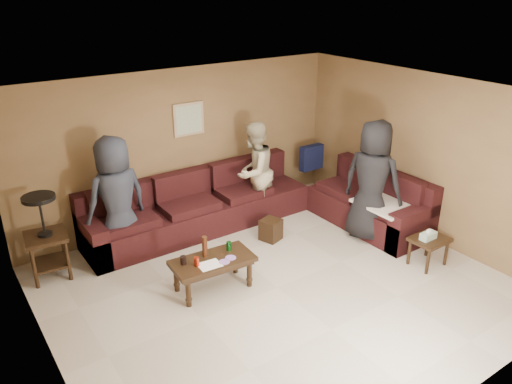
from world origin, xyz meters
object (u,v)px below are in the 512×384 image
at_px(sectional_sofa, 261,209).
at_px(person_middle, 254,172).
at_px(coffee_table, 212,263).
at_px(person_left, 117,200).
at_px(waste_bin, 271,230).
at_px(person_right, 372,181).
at_px(side_table_right, 429,241).
at_px(end_table_left, 45,235).

bearing_deg(sectional_sofa, person_middle, 73.23).
distance_m(coffee_table, person_left, 1.67).
xyz_separation_m(waste_bin, person_middle, (0.22, 0.77, 0.66)).
height_order(waste_bin, person_right, person_right).
bearing_deg(waste_bin, sectional_sofa, 75.35).
xyz_separation_m(sectional_sofa, coffee_table, (-1.51, -1.05, 0.05)).
bearing_deg(side_table_right, end_table_left, 148.46).
xyz_separation_m(waste_bin, person_left, (-2.07, 0.80, 0.74)).
bearing_deg(side_table_right, sectional_sofa, 119.07).
xyz_separation_m(side_table_right, person_middle, (-1.15, 2.62, 0.46)).
height_order(sectional_sofa, end_table_left, end_table_left).
bearing_deg(sectional_sofa, person_right, -45.63).
xyz_separation_m(sectional_sofa, person_right, (1.18, -1.20, 0.61)).
bearing_deg(person_middle, coffee_table, 17.28).
xyz_separation_m(person_left, person_middle, (2.28, -0.03, -0.08)).
height_order(sectional_sofa, person_right, person_right).
bearing_deg(person_left, person_right, 146.30).
bearing_deg(waste_bin, person_left, 158.80).
height_order(end_table_left, person_middle, person_middle).
xyz_separation_m(side_table_right, person_right, (-0.08, 1.05, 0.57)).
distance_m(person_left, person_middle, 2.28).
xyz_separation_m(coffee_table, person_left, (-0.66, 1.44, 0.53)).
height_order(sectional_sofa, waste_bin, sectional_sofa).
distance_m(sectional_sofa, side_table_right, 2.58).
bearing_deg(person_left, end_table_left, -11.58).
height_order(end_table_left, person_right, person_right).
bearing_deg(end_table_left, person_left, -3.36).
relative_size(sectional_sofa, person_left, 2.56).
distance_m(waste_bin, person_left, 2.34).
relative_size(end_table_left, waste_bin, 3.55).
xyz_separation_m(sectional_sofa, person_left, (-2.17, 0.39, 0.58)).
distance_m(person_left, person_right, 3.71).
bearing_deg(sectional_sofa, side_table_right, -60.93).
distance_m(end_table_left, side_table_right, 5.18).
distance_m(end_table_left, person_right, 4.65).
relative_size(side_table_right, person_left, 0.31).
bearing_deg(end_table_left, sectional_sofa, -8.13).
bearing_deg(coffee_table, waste_bin, 24.54).
xyz_separation_m(person_left, person_right, (3.35, -1.60, 0.03)).
xyz_separation_m(coffee_table, end_table_left, (-1.64, 1.50, 0.25)).
distance_m(waste_bin, person_right, 1.69).
relative_size(waste_bin, person_left, 0.18).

